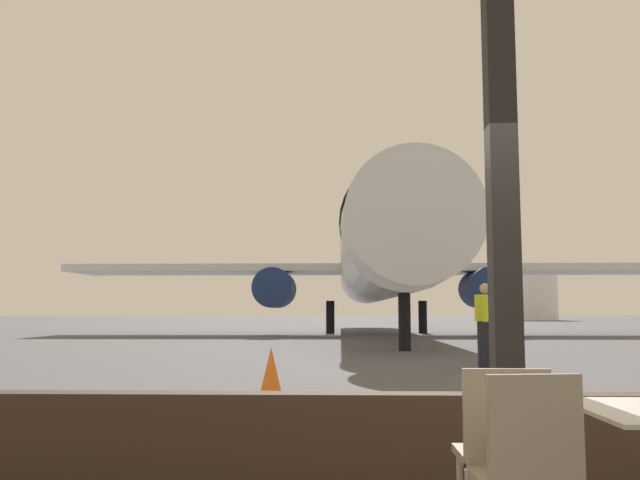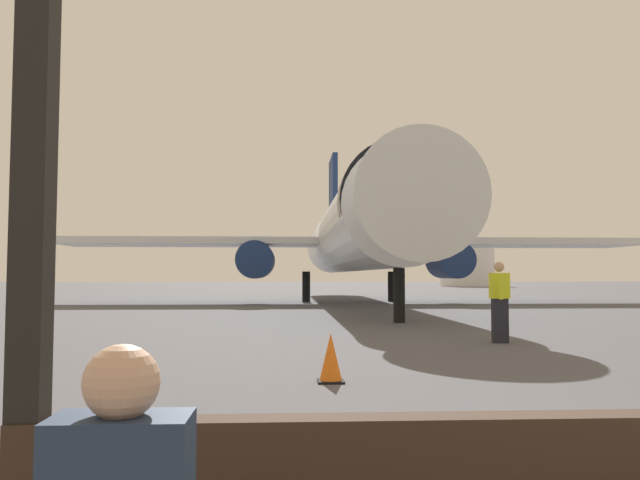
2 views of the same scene
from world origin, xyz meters
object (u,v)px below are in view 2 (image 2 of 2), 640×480
object	(u,v)px
airplane	(354,235)
fuel_storage_tank	(467,264)
traffic_cone	(331,359)
ground_crew_worker	(500,301)

from	to	relation	value
airplane	fuel_storage_tank	xyz separation A→B (m)	(21.32, 52.41, -0.45)
airplane	traffic_cone	world-z (taller)	airplane
traffic_cone	fuel_storage_tank	distance (m)	79.67
traffic_cone	fuel_storage_tank	world-z (taller)	fuel_storage_tank
traffic_cone	fuel_storage_tank	size ratio (longest dim) A/B	0.09
airplane	ground_crew_worker	world-z (taller)	airplane
airplane	fuel_storage_tank	bearing A→B (deg)	67.86
ground_crew_worker	fuel_storage_tank	world-z (taller)	fuel_storage_tank
airplane	ground_crew_worker	bearing A→B (deg)	-86.54
ground_crew_worker	traffic_cone	distance (m)	6.19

